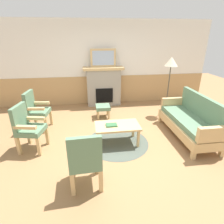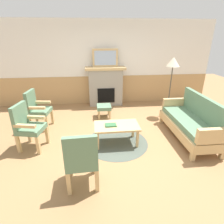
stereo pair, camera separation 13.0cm
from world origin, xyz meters
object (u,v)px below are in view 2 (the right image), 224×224
Objects in this scene: armchair_by_window_left at (27,125)px; floor_lamp_by_couch at (173,66)px; book_on_table at (111,125)px; armchair_front_left at (82,158)px; fireplace at (106,86)px; coffee_table at (117,127)px; couch at (191,122)px; footstool at (104,108)px; armchair_near_fireplace at (37,108)px; framed_picture at (105,58)px.

floor_lamp_by_couch reaches higher than armchair_by_window_left.
armchair_front_left reaches higher than book_on_table.
armchair_by_window_left is (-1.79, -2.45, -0.11)m from fireplace.
armchair_by_window_left is at bearing 179.47° from coffee_table.
fireplace is 3.00m from couch.
book_on_table is at bearing 64.85° from armchair_front_left.
armchair_front_left is (-0.51, -2.63, 0.25)m from footstool.
book_on_table is 2.56m from floor_lamp_by_couch.
floor_lamp_by_couch is (1.74, 1.43, 1.06)m from coffee_table.
armchair_near_fireplace is at bearing 165.87° from couch.
footstool is 0.41× the size of armchair_near_fireplace.
framed_picture is 3.87m from armchair_front_left.
book_on_table is 1.32m from armchair_front_left.
footstool is at bearing 92.13° from book_on_table.
footstool is at bearing 97.21° from coffee_table.
coffee_table is 2.49m from floor_lamp_by_couch.
fireplace is 3.73m from armchair_front_left.
armchair_near_fireplace is (-1.85, -1.51, -0.11)m from fireplace.
armchair_by_window_left is 1.00× the size of armchair_front_left.
footstool is (-0.05, 1.44, -0.17)m from book_on_table.
book_on_table is at bearing -91.81° from framed_picture.
couch is 1.84× the size of armchair_by_window_left.
framed_picture is 2.00× the size of footstool.
floor_lamp_by_couch is at bearing 47.35° from armchair_front_left.
floor_lamp_by_couch is at bearing -30.12° from framed_picture.
armchair_by_window_left is at bearing -139.70° from footstool.
coffee_table is at bearing 4.49° from book_on_table.
fireplace is 1.33× the size of armchair_near_fireplace.
couch and armchair_front_left have the same top height.
framed_picture is at bearing 53.83° from armchair_by_window_left.
floor_lamp_by_couch is at bearing 7.31° from armchair_near_fireplace.
fireplace is 0.91m from framed_picture.
armchair_front_left is at bearing -100.92° from footstool.
armchair_by_window_left is (-1.72, 0.03, 0.08)m from book_on_table.
framed_picture reaches higher than armchair_by_window_left.
fireplace is 3.25× the size of footstool.
book_on_table reaches higher than coffee_table.
footstool is at bearing -97.20° from framed_picture.
coffee_table is 4.02× the size of book_on_table.
book_on_table is 1.45m from footstool.
couch is at bearing 27.64° from armchair_front_left.
couch is 1.72m from coffee_table.
fireplace is at bearing 88.19° from book_on_table.
floor_lamp_by_couch reaches higher than armchair_front_left.
armchair_front_left is (-0.69, -1.21, 0.15)m from coffee_table.
floor_lamp_by_couch reaches higher than fireplace.
fireplace is 0.72× the size of couch.
armchair_front_left is at bearing -99.87° from framed_picture.
framed_picture is at bearing 90.00° from fireplace.
armchair_by_window_left is at bearing -158.45° from floor_lamp_by_couch.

